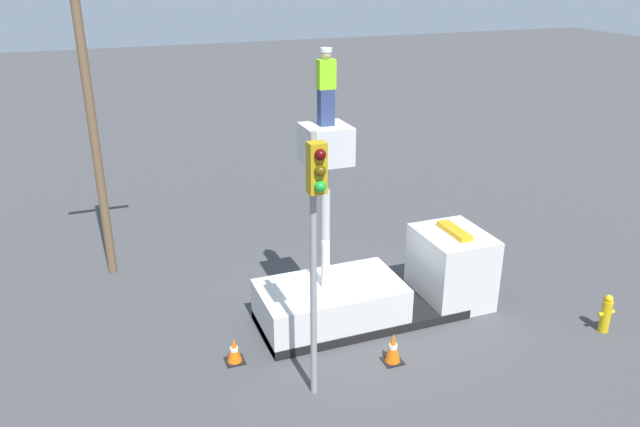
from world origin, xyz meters
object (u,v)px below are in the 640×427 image
at_px(bucket_truck, 381,284).
at_px(traffic_cone_curbside, 393,348).
at_px(traffic_cone_rear, 234,351).
at_px(utility_pole, 92,122).
at_px(traffic_light_pole, 316,221).
at_px(worker, 326,87).
at_px(fire_hydrant, 606,314).

bearing_deg(bucket_truck, traffic_cone_curbside, -107.94).
distance_m(traffic_cone_rear, utility_pole, 7.73).
xyz_separation_m(traffic_light_pole, traffic_cone_rear, (-1.38, 1.87, -3.88)).
height_order(worker, traffic_cone_curbside, worker).
xyz_separation_m(fire_hydrant, traffic_cone_curbside, (-5.71, 0.75, -0.15)).
height_order(bucket_truck, worker, worker).
bearing_deg(bucket_truck, traffic_cone_rear, -170.25).
height_order(bucket_truck, fire_hydrant, bucket_truck).
distance_m(traffic_light_pole, traffic_cone_rear, 4.53).
xyz_separation_m(traffic_cone_rear, utility_pole, (-2.41, 5.88, 4.40)).
bearing_deg(worker, traffic_cone_rear, -164.53).
relative_size(traffic_light_pole, traffic_cone_curbside, 7.63).
height_order(traffic_light_pole, utility_pole, utility_pole).
bearing_deg(traffic_cone_rear, traffic_cone_curbside, -20.93).
bearing_deg(traffic_cone_rear, utility_pole, 112.31).
bearing_deg(traffic_cone_rear, worker, 15.47).
bearing_deg(fire_hydrant, utility_pole, 145.58).
distance_m(bucket_truck, traffic_light_pole, 5.03).
xyz_separation_m(bucket_truck, fire_hydrant, (5.04, -2.83, -0.40)).
bearing_deg(traffic_light_pole, bucket_truck, 42.56).
height_order(bucket_truck, traffic_light_pole, traffic_light_pole).
distance_m(bucket_truck, utility_pole, 9.20).
bearing_deg(utility_pole, worker, -45.77).
height_order(fire_hydrant, utility_pole, utility_pole).
relative_size(fire_hydrant, traffic_cone_curbside, 1.36).
height_order(worker, traffic_cone_rear, worker).
bearing_deg(traffic_cone_curbside, utility_pole, 129.42).
xyz_separation_m(traffic_light_pole, utility_pole, (-3.80, 7.75, 0.51)).
relative_size(bucket_truck, traffic_cone_rear, 9.87).
bearing_deg(worker, bucket_truck, 0.00).
bearing_deg(fire_hydrant, traffic_light_pole, 178.26).
bearing_deg(traffic_light_pole, traffic_cone_rear, 126.54).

